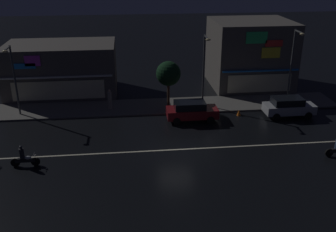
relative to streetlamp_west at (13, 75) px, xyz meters
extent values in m
plane|color=black|center=(12.72, -7.69, -3.79)|extent=(140.00, 140.00, 0.00)
cube|color=beige|center=(12.72, -7.69, -3.78)|extent=(30.75, 0.16, 0.01)
cube|color=#5B5954|center=(12.72, 0.95, -3.72)|extent=(32.37, 3.96, 0.14)
cube|color=#56514C|center=(3.01, 6.08, -1.28)|extent=(10.65, 6.21, 5.03)
cube|color=white|center=(3.01, 2.86, -1.19)|extent=(10.12, 0.24, 0.12)
cube|color=#D83FD8|center=(1.00, 2.92, 0.39)|extent=(1.39, 0.08, 0.95)
cube|color=#268CF2|center=(0.18, 2.92, -0.07)|extent=(2.08, 0.08, 0.50)
cube|color=beige|center=(3.01, 2.92, -2.49)|extent=(8.52, 0.06, 1.80)
cube|color=#56514C|center=(22.44, 6.57, -0.36)|extent=(8.01, 7.18, 6.86)
cube|color=#268CF2|center=(22.44, 2.86, -1.19)|extent=(7.61, 0.24, 0.12)
cube|color=#33E572|center=(21.75, 2.92, 2.04)|extent=(2.06, 0.08, 1.11)
cube|color=yellow|center=(23.29, 2.92, 0.56)|extent=(1.83, 0.08, 1.03)
cube|color=red|center=(23.50, 2.92, 1.47)|extent=(1.71, 0.08, 0.62)
cube|color=beige|center=(22.44, 2.92, -2.49)|extent=(6.41, 0.06, 1.80)
cylinder|color=#47494C|center=(0.00, 0.25, -0.61)|extent=(0.16, 0.16, 6.07)
cube|color=#47494C|center=(0.00, -0.45, 2.32)|extent=(0.10, 1.40, 0.10)
ellipsoid|color=#F9E099|center=(0.00, -1.15, 2.24)|extent=(0.44, 0.32, 0.20)
cylinder|color=#47494C|center=(16.29, 0.65, -0.38)|extent=(0.16, 0.16, 6.54)
cube|color=#47494C|center=(16.29, -0.05, 2.79)|extent=(0.10, 1.40, 0.10)
ellipsoid|color=#F9E099|center=(16.29, -0.75, 2.71)|extent=(0.44, 0.32, 0.20)
cylinder|color=#47494C|center=(24.36, 0.45, -0.21)|extent=(0.16, 0.16, 6.87)
cube|color=#47494C|center=(24.36, -0.25, 3.12)|extent=(0.10, 1.40, 0.10)
ellipsoid|color=#F9E099|center=(24.36, -0.95, 3.04)|extent=(0.44, 0.32, 0.20)
cylinder|color=gray|center=(7.82, 0.63, -2.84)|extent=(0.34, 0.34, 1.61)
sphere|color=tan|center=(7.82, 0.63, -1.93)|extent=(0.22, 0.22, 0.22)
cylinder|color=#473323|center=(13.13, 0.73, -2.54)|extent=(0.24, 0.24, 2.22)
sphere|color=black|center=(13.13, 0.73, -0.54)|extent=(2.22, 2.22, 2.22)
cube|color=maroon|center=(14.80, -2.42, -3.10)|extent=(4.30, 1.78, 0.76)
cube|color=black|center=(14.59, -2.42, -2.42)|extent=(2.58, 1.57, 0.60)
cube|color=#F9F2CC|center=(16.91, -1.82, -3.00)|extent=(0.08, 0.20, 0.12)
cube|color=#F9F2CC|center=(16.91, -3.03, -3.00)|extent=(0.08, 0.20, 0.12)
cylinder|color=black|center=(16.22, -1.53, -3.48)|extent=(0.62, 0.20, 0.62)
cylinder|color=black|center=(16.22, -3.31, -3.48)|extent=(0.62, 0.20, 0.62)
cylinder|color=black|center=(13.38, -1.53, -3.48)|extent=(0.62, 0.20, 0.62)
cylinder|color=black|center=(13.38, -3.31, -3.48)|extent=(0.62, 0.20, 0.62)
cube|color=#9EA0A5|center=(23.36, -2.39, -3.10)|extent=(4.30, 1.78, 0.76)
cube|color=black|center=(23.14, -2.39, -2.42)|extent=(2.58, 1.57, 0.60)
cube|color=#F9F2CC|center=(25.47, -1.78, -3.00)|extent=(0.08, 0.20, 0.12)
cube|color=#F9F2CC|center=(25.47, -2.99, -3.00)|extent=(0.08, 0.20, 0.12)
cylinder|color=black|center=(24.78, -1.50, -3.48)|extent=(0.62, 0.20, 0.62)
cylinder|color=black|center=(24.78, -3.28, -3.48)|extent=(0.62, 0.20, 0.62)
cylinder|color=black|center=(21.94, -1.50, -3.48)|extent=(0.62, 0.20, 0.62)
cylinder|color=black|center=(21.94, -3.28, -3.48)|extent=(0.62, 0.20, 0.62)
cylinder|color=black|center=(23.21, -9.88, -3.49)|extent=(0.60, 0.10, 0.60)
cube|color=black|center=(23.66, -9.88, -3.24)|extent=(0.56, 0.22, 0.10)
cylinder|color=black|center=(3.13, -8.91, -3.49)|extent=(0.60, 0.08, 0.60)
cylinder|color=black|center=(1.83, -8.91, -3.49)|extent=(0.60, 0.10, 0.60)
cube|color=black|center=(2.48, -8.91, -3.39)|extent=(1.30, 0.14, 0.20)
ellipsoid|color=#B2B7BC|center=(2.68, -8.91, -3.17)|extent=(0.44, 0.26, 0.24)
cube|color=black|center=(2.28, -8.91, -3.24)|extent=(0.56, 0.22, 0.10)
cylinder|color=slate|center=(3.08, -8.91, -2.94)|extent=(0.03, 0.60, 0.03)
sphere|color=white|center=(3.17, -8.91, -3.04)|extent=(0.14, 0.14, 0.14)
cylinder|color=#232328|center=(2.33, -8.91, -2.84)|extent=(0.32, 0.32, 0.70)
sphere|color=#333338|center=(2.33, -8.91, -2.38)|extent=(0.22, 0.22, 0.22)
cone|color=orange|center=(19.06, -1.87, -3.51)|extent=(0.36, 0.36, 0.55)
camera|label=1|loc=(9.42, -32.31, 9.21)|focal=41.30mm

